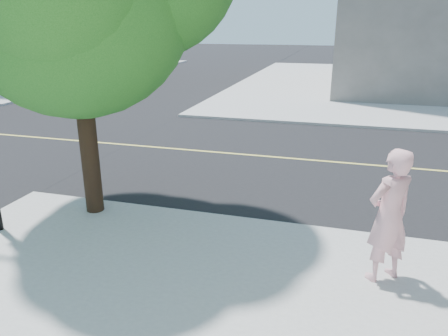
% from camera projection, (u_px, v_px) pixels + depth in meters
% --- Properties ---
extents(ground, '(140.00, 140.00, 0.00)m').
position_uv_depth(ground, '(72.00, 201.00, 9.64)').
color(ground, black).
rests_on(ground, ground).
extents(road_ew, '(140.00, 9.00, 0.01)m').
position_uv_depth(road_ew, '(155.00, 147.00, 13.74)').
color(road_ew, black).
rests_on(road_ew, ground).
extents(man_on_phone, '(0.89, 0.85, 2.06)m').
position_uv_depth(man_on_phone, '(389.00, 216.00, 6.22)').
color(man_on_phone, '#E5A7B2').
rests_on(man_on_phone, sidewalk_se).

